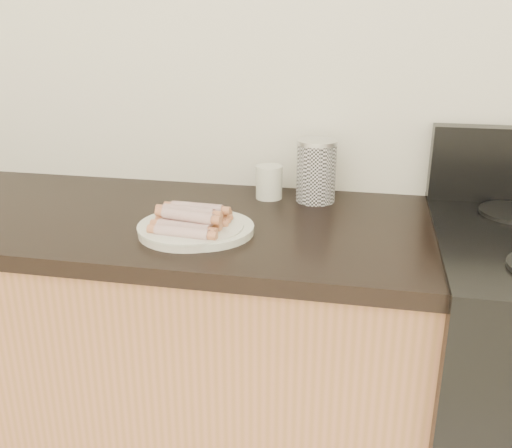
% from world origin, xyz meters
% --- Properties ---
extents(wall_back, '(4.00, 0.04, 2.60)m').
position_xyz_m(wall_back, '(0.00, 2.00, 1.30)').
color(wall_back, silver).
rests_on(wall_back, ground).
extents(cabinet_base, '(2.20, 0.59, 0.86)m').
position_xyz_m(cabinet_base, '(-0.70, 1.69, 0.43)').
color(cabinet_base, '#945C3E').
rests_on(cabinet_base, floor).
extents(counter_slab, '(2.20, 0.62, 0.04)m').
position_xyz_m(counter_slab, '(-0.70, 1.69, 0.88)').
color(counter_slab, black).
rests_on(counter_slab, cabinet_base).
extents(main_plate, '(0.32, 0.32, 0.02)m').
position_xyz_m(main_plate, '(-0.16, 1.59, 0.91)').
color(main_plate, white).
rests_on(main_plate, counter_slab).
extents(side_plate, '(0.30, 0.30, 0.02)m').
position_xyz_m(side_plate, '(-0.14, 1.60, 0.91)').
color(side_plate, white).
rests_on(side_plate, counter_slab).
extents(hotdog_pile, '(0.13, 0.19, 0.05)m').
position_xyz_m(hotdog_pile, '(-0.16, 1.59, 0.94)').
color(hotdog_pile, maroon).
rests_on(hotdog_pile, main_plate).
extents(plain_sausages, '(0.12, 0.10, 0.02)m').
position_xyz_m(plain_sausages, '(-0.14, 1.60, 0.93)').
color(plain_sausages, '#C77543').
rests_on(plain_sausages, side_plate).
extents(canister, '(0.11, 0.11, 0.17)m').
position_xyz_m(canister, '(0.10, 1.89, 0.99)').
color(canister, white).
rests_on(canister, counter_slab).
extents(mug, '(0.10, 0.10, 0.09)m').
position_xyz_m(mug, '(-0.03, 1.89, 0.95)').
color(mug, silver).
rests_on(mug, counter_slab).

